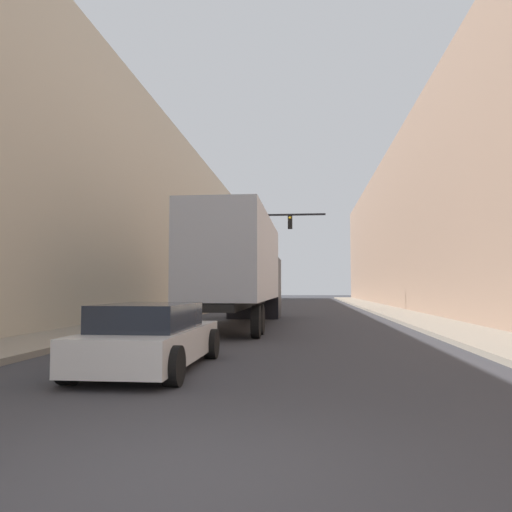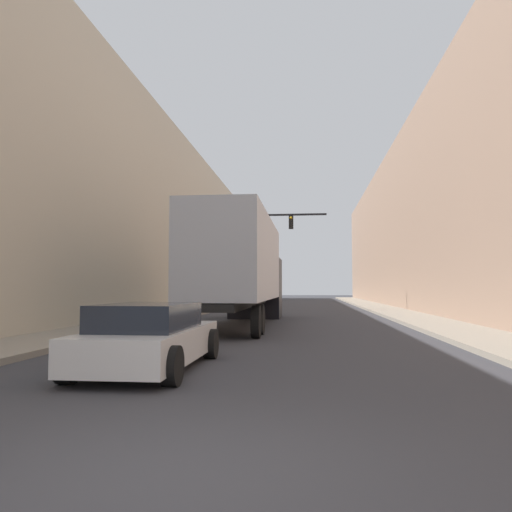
% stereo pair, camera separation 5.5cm
% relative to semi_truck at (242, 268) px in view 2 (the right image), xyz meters
% --- Properties ---
extents(ground_plane, '(200.00, 200.00, 0.00)m').
position_rel_semi_truck_xyz_m(ground_plane, '(1.64, -16.44, -2.36)').
color(ground_plane, '#38383D').
extents(sidewalk_right, '(2.45, 80.00, 0.15)m').
position_rel_semi_truck_xyz_m(sidewalk_right, '(7.80, 13.56, -2.28)').
color(sidewalk_right, gray).
rests_on(sidewalk_right, ground).
extents(sidewalk_left, '(2.45, 80.00, 0.15)m').
position_rel_semi_truck_xyz_m(sidewalk_left, '(-4.53, 13.56, -2.28)').
color(sidewalk_left, gray).
rests_on(sidewalk_left, ground).
extents(building_right, '(6.00, 80.00, 12.33)m').
position_rel_semi_truck_xyz_m(building_right, '(12.03, 13.56, 3.81)').
color(building_right, '#997A66').
rests_on(building_right, ground).
extents(building_left, '(6.00, 80.00, 12.03)m').
position_rel_semi_truck_xyz_m(building_left, '(-8.75, 13.56, 3.66)').
color(building_left, beige).
rests_on(building_left, ground).
extents(semi_truck, '(2.56, 12.99, 4.22)m').
position_rel_semi_truck_xyz_m(semi_truck, '(0.00, 0.00, 0.00)').
color(semi_truck, '#B2B7C1').
rests_on(semi_truck, ground).
extents(sedan_car, '(1.96, 4.41, 1.24)m').
position_rel_semi_truck_xyz_m(sedan_car, '(-0.26, -11.16, -1.76)').
color(sedan_car, silver).
rests_on(sedan_car, ground).
extents(traffic_signal_gantry, '(7.18, 0.35, 6.73)m').
position_rel_semi_truck_xyz_m(traffic_signal_gantry, '(-1.47, 12.79, 2.32)').
color(traffic_signal_gantry, black).
rests_on(traffic_signal_gantry, ground).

